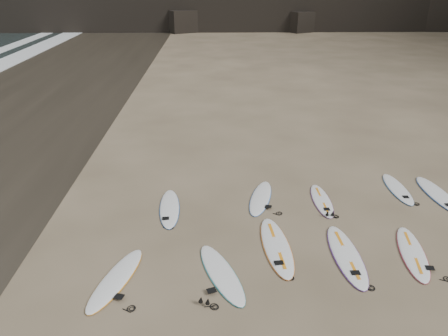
% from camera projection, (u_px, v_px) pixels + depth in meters
% --- Properties ---
extents(ground, '(240.00, 240.00, 0.00)m').
position_uv_depth(ground, '(301.00, 253.00, 11.19)').
color(ground, '#897559').
rests_on(ground, ground).
extents(surfboard_0, '(1.29, 2.51, 0.09)m').
position_uv_depth(surfboard_0, '(116.00, 279.00, 10.18)').
color(surfboard_0, white).
rests_on(surfboard_0, ground).
extents(surfboard_1, '(1.41, 2.53, 0.09)m').
position_uv_depth(surfboard_1, '(222.00, 273.00, 10.37)').
color(surfboard_1, white).
rests_on(surfboard_1, ground).
extents(surfboard_2, '(0.85, 2.82, 0.10)m').
position_uv_depth(surfboard_2, '(277.00, 246.00, 11.39)').
color(surfboard_2, white).
rests_on(surfboard_2, ground).
extents(surfboard_3, '(0.69, 2.75, 0.10)m').
position_uv_depth(surfboard_3, '(346.00, 255.00, 11.03)').
color(surfboard_3, white).
rests_on(surfboard_3, ground).
extents(surfboard_4, '(1.04, 2.54, 0.09)m').
position_uv_depth(surfboard_4, '(413.00, 253.00, 11.13)').
color(surfboard_4, white).
rests_on(surfboard_4, ground).
extents(surfboard_5, '(0.76, 2.44, 0.09)m').
position_uv_depth(surfboard_5, '(170.00, 208.00, 13.23)').
color(surfboard_5, white).
rests_on(surfboard_5, ground).
extents(surfboard_6, '(1.16, 2.45, 0.09)m').
position_uv_depth(surfboard_6, '(261.00, 197.00, 13.84)').
color(surfboard_6, white).
rests_on(surfboard_6, ground).
extents(surfboard_7, '(0.54, 2.20, 0.08)m').
position_uv_depth(surfboard_7, '(322.00, 200.00, 13.68)').
color(surfboard_7, white).
rests_on(surfboard_7, ground).
extents(surfboard_8, '(0.57, 2.30, 0.08)m').
position_uv_depth(surfboard_8, '(398.00, 189.00, 14.41)').
color(surfboard_8, white).
rests_on(surfboard_8, ground).
extents(surfboard_9, '(0.77, 2.70, 0.10)m').
position_uv_depth(surfboard_9, '(438.00, 194.00, 14.02)').
color(surfboard_9, white).
rests_on(surfboard_9, ground).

